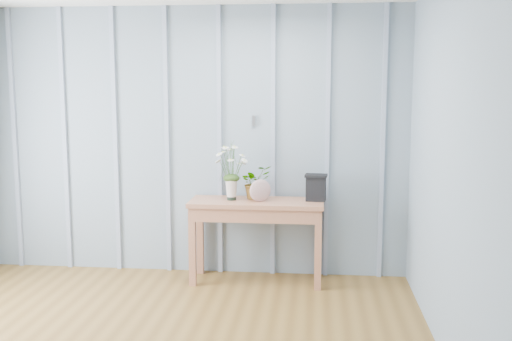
# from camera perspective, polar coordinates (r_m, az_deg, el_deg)

# --- Properties ---
(room_shell) EXTENTS (4.00, 4.50, 2.50)m
(room_shell) POSITION_cam_1_polar(r_m,az_deg,el_deg) (4.33, -9.76, 10.77)
(room_shell) COLOR #8091A1
(room_shell) RESTS_ON ground
(sideboard) EXTENTS (1.20, 0.45, 0.75)m
(sideboard) POSITION_cam_1_polar(r_m,az_deg,el_deg) (5.41, 0.05, -4.07)
(sideboard) COLOR #A06448
(sideboard) RESTS_ON ground
(daisy_vase) EXTENTS (0.36, 0.28, 0.52)m
(daisy_vase) POSITION_cam_1_polar(r_m,az_deg,el_deg) (5.36, -2.37, 0.57)
(daisy_vase) COLOR black
(daisy_vase) RESTS_ON sideboard
(spider_plant) EXTENTS (0.36, 0.36, 0.31)m
(spider_plant) POSITION_cam_1_polar(r_m,az_deg,el_deg) (5.44, -0.08, -1.12)
(spider_plant) COLOR #223E14
(spider_plant) RESTS_ON sideboard
(felt_disc_vessel) EXTENTS (0.21, 0.14, 0.20)m
(felt_disc_vessel) POSITION_cam_1_polar(r_m,az_deg,el_deg) (5.31, 0.41, -1.92)
(felt_disc_vessel) COLOR #89495A
(felt_disc_vessel) RESTS_ON sideboard
(carved_box) EXTENTS (0.21, 0.17, 0.24)m
(carved_box) POSITION_cam_1_polar(r_m,az_deg,el_deg) (5.38, 5.73, -1.60)
(carved_box) COLOR black
(carved_box) RESTS_ON sideboard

